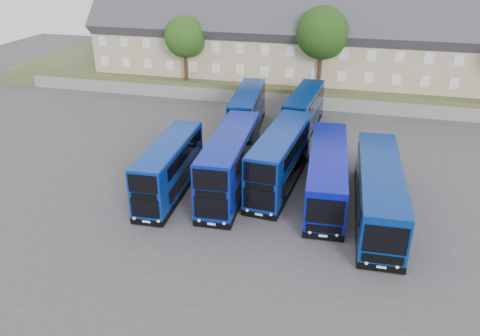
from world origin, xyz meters
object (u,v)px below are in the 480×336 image
(coach_east_a, at_px, (327,174))
(tree_mid, at_px, (324,35))
(dd_front_left, at_px, (170,169))
(tree_west, at_px, (186,38))
(dd_front_mid, at_px, (230,164))

(coach_east_a, height_order, tree_mid, tree_mid)
(coach_east_a, bearing_deg, dd_front_left, -170.98)
(dd_front_left, distance_m, coach_east_a, 11.68)
(tree_west, bearing_deg, dd_front_mid, -62.30)
(coach_east_a, distance_m, tree_mid, 22.88)
(coach_east_a, bearing_deg, tree_mid, 93.50)
(dd_front_left, relative_size, tree_mid, 1.10)
(dd_front_mid, distance_m, tree_mid, 24.06)
(dd_front_left, bearing_deg, tree_mid, 67.62)
(dd_front_mid, xyz_separation_m, coach_east_a, (7.12, 1.17, -0.51))
(tree_west, bearing_deg, coach_east_a, -48.38)
(coach_east_a, distance_m, tree_west, 28.97)
(dd_front_left, relative_size, tree_west, 1.32)
(tree_mid, bearing_deg, tree_west, -178.21)
(tree_west, relative_size, tree_mid, 0.83)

